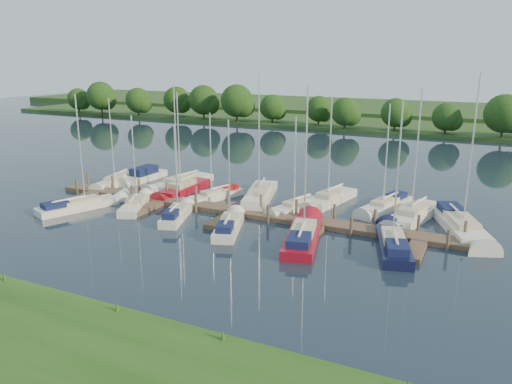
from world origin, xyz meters
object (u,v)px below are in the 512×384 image
at_px(sailboat_n_0, 116,182).
at_px(sailboat_s_2, 177,215).
at_px(dock, 234,213).
at_px(motorboat, 143,177).
at_px(sailboat_n_5, 259,197).

xyz_separation_m(sailboat_n_0, sailboat_s_2, (13.02, -7.28, 0.06)).
xyz_separation_m(dock, sailboat_s_2, (-4.00, -3.11, 0.13)).
relative_size(dock, sailboat_n_0, 4.07).
distance_m(motorboat, sailboat_s_2, 15.15).
relative_size(sailboat_n_0, sailboat_n_5, 0.79).
bearing_deg(sailboat_n_0, sailboat_s_2, 141.08).
relative_size(sailboat_n_5, sailboat_s_2, 1.45).
bearing_deg(sailboat_n_5, dock, 75.51).
bearing_deg(sailboat_n_5, sailboat_s_2, 50.22).
distance_m(motorboat, sailboat_n_5, 15.38).
height_order(sailboat_n_0, sailboat_s_2, sailboat_n_0).
xyz_separation_m(sailboat_n_0, motorboat, (1.61, 2.67, 0.11)).
bearing_deg(sailboat_n_0, motorboat, -130.76).
relative_size(dock, sailboat_s_2, 4.62).
bearing_deg(sailboat_s_2, dock, 19.39).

